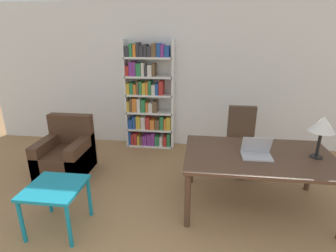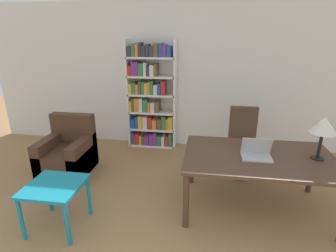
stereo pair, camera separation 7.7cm
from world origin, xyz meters
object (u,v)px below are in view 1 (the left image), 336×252
at_px(armchair, 66,155).
at_px(side_table_blue, 55,193).
at_px(desk, 258,160).
at_px(table_lamp, 323,125).
at_px(bookshelf, 148,99).
at_px(office_chair, 241,143).
at_px(laptop, 257,152).

bearing_deg(armchair, side_table_blue, -66.41).
relative_size(desk, side_table_blue, 3.00).
bearing_deg(desk, side_table_blue, -163.02).
relative_size(desk, table_lamp, 3.53).
relative_size(table_lamp, armchair, 0.57).
height_order(armchair, bookshelf, bookshelf).
distance_m(side_table_blue, armchair, 1.38).
bearing_deg(desk, office_chair, 94.19).
bearing_deg(side_table_blue, desk, 16.98).
bearing_deg(armchair, bookshelf, 47.99).
xyz_separation_m(office_chair, side_table_blue, (-2.21, -1.64, -0.02)).
height_order(desk, armchair, armchair).
height_order(table_lamp, bookshelf, bookshelf).
relative_size(laptop, office_chair, 0.33).
relative_size(laptop, bookshelf, 0.17).
bearing_deg(side_table_blue, office_chair, 36.63).
distance_m(office_chair, side_table_blue, 2.76).
height_order(laptop, bookshelf, bookshelf).
height_order(laptop, table_lamp, table_lamp).
xyz_separation_m(laptop, armchair, (-2.79, 0.60, -0.50)).
distance_m(desk, side_table_blue, 2.39).
distance_m(desk, bookshelf, 2.50).
xyz_separation_m(desk, side_table_blue, (-2.28, -0.70, -0.20)).
height_order(desk, side_table_blue, desk).
bearing_deg(laptop, side_table_blue, -163.80).
bearing_deg(desk, laptop, -133.00).
xyz_separation_m(laptop, office_chair, (-0.03, 0.99, -0.30)).
bearing_deg(armchair, laptop, -12.21).
distance_m(table_lamp, office_chair, 1.35).
bearing_deg(side_table_blue, armchair, 113.59).
height_order(desk, office_chair, office_chair).
bearing_deg(laptop, armchair, 167.79).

